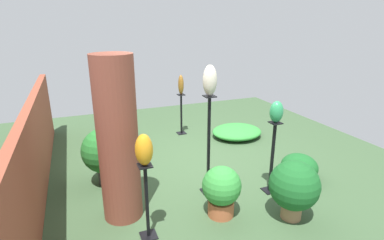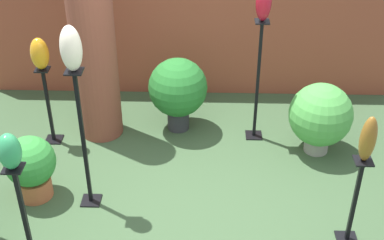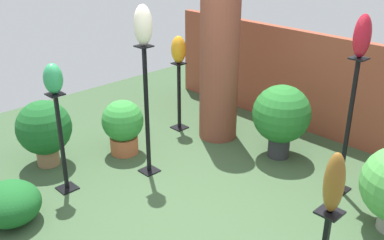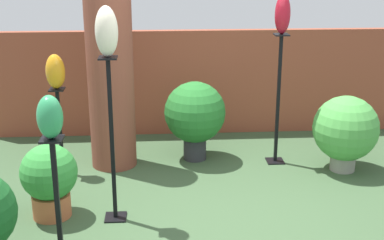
{
  "view_description": "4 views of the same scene",
  "coord_description": "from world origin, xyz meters",
  "px_view_note": "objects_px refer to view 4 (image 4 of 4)",
  "views": [
    {
      "loc": [
        -4.68,
        1.85,
        2.52
      ],
      "look_at": [
        -0.19,
        0.06,
        0.93
      ],
      "focal_mm": 28.0,
      "sensor_mm": 36.0,
      "label": 1
    },
    {
      "loc": [
        0.21,
        -4.12,
        3.73
      ],
      "look_at": [
        0.09,
        0.09,
        1.04
      ],
      "focal_mm": 50.0,
      "sensor_mm": 36.0,
      "label": 2
    },
    {
      "loc": [
        2.74,
        -2.79,
        2.72
      ],
      "look_at": [
        -0.3,
        0.17,
        0.86
      ],
      "focal_mm": 42.0,
      "sensor_mm": 36.0,
      "label": 3
    },
    {
      "loc": [
        -0.54,
        -4.42,
        2.44
      ],
      "look_at": [
        -0.25,
        0.12,
        0.95
      ],
      "focal_mm": 50.0,
      "sensor_mm": 36.0,
      "label": 4
    }
  ],
  "objects_px": {
    "art_vase_amber": "(55,72)",
    "potted_plant_front_left": "(346,130)",
    "pedestal_amber": "(61,135)",
    "pedestal_ivory": "(112,147)",
    "art_vase_ruby": "(283,14)",
    "potted_plant_mid_left": "(195,114)",
    "art_vase_jade": "(50,117)",
    "pedestal_ruby": "(278,105)",
    "brick_pillar": "(110,73)",
    "pedestal_jade": "(58,216)",
    "potted_plant_mid_right": "(49,178)",
    "art_vase_ivory": "(107,31)"
  },
  "relations": [
    {
      "from": "pedestal_amber",
      "to": "art_vase_ruby",
      "type": "distance_m",
      "value": 2.77
    },
    {
      "from": "art_vase_ruby",
      "to": "potted_plant_mid_right",
      "type": "height_order",
      "value": "art_vase_ruby"
    },
    {
      "from": "pedestal_ivory",
      "to": "potted_plant_mid_left",
      "type": "xyz_separation_m",
      "value": [
        0.84,
        1.42,
        -0.15
      ]
    },
    {
      "from": "brick_pillar",
      "to": "art_vase_jade",
      "type": "distance_m",
      "value": 2.24
    },
    {
      "from": "potted_plant_mid_left",
      "to": "pedestal_ivory",
      "type": "bearing_deg",
      "value": -120.67
    },
    {
      "from": "brick_pillar",
      "to": "potted_plant_front_left",
      "type": "distance_m",
      "value": 2.7
    },
    {
      "from": "pedestal_ivory",
      "to": "potted_plant_mid_right",
      "type": "distance_m",
      "value": 0.68
    },
    {
      "from": "pedestal_jade",
      "to": "potted_plant_mid_left",
      "type": "distance_m",
      "value": 2.61
    },
    {
      "from": "pedestal_ivory",
      "to": "pedestal_jade",
      "type": "bearing_deg",
      "value": -110.51
    },
    {
      "from": "pedestal_amber",
      "to": "art_vase_ivory",
      "type": "distance_m",
      "value": 1.84
    },
    {
      "from": "brick_pillar",
      "to": "potted_plant_mid_right",
      "type": "bearing_deg",
      "value": -111.83
    },
    {
      "from": "pedestal_jade",
      "to": "pedestal_ruby",
      "type": "height_order",
      "value": "pedestal_ruby"
    },
    {
      "from": "pedestal_jade",
      "to": "pedestal_ivory",
      "type": "xyz_separation_m",
      "value": [
        0.34,
        0.9,
        0.19
      ]
    },
    {
      "from": "pedestal_ivory",
      "to": "art_vase_jade",
      "type": "height_order",
      "value": "pedestal_ivory"
    },
    {
      "from": "pedestal_ruby",
      "to": "art_vase_jade",
      "type": "bearing_deg",
      "value": -134.4
    },
    {
      "from": "art_vase_ivory",
      "to": "potted_plant_mid_right",
      "type": "xyz_separation_m",
      "value": [
        -0.6,
        0.08,
        -1.36
      ]
    },
    {
      "from": "art_vase_ruby",
      "to": "potted_plant_mid_left",
      "type": "bearing_deg",
      "value": 170.43
    },
    {
      "from": "pedestal_amber",
      "to": "art_vase_jade",
      "type": "distance_m",
      "value": 2.21
    },
    {
      "from": "pedestal_ruby",
      "to": "potted_plant_mid_left",
      "type": "height_order",
      "value": "pedestal_ruby"
    },
    {
      "from": "art_vase_ivory",
      "to": "potted_plant_front_left",
      "type": "distance_m",
      "value": 2.97
    },
    {
      "from": "art_vase_amber",
      "to": "art_vase_jade",
      "type": "xyz_separation_m",
      "value": [
        0.33,
        -2.01,
        0.13
      ]
    },
    {
      "from": "art_vase_ruby",
      "to": "potted_plant_mid_left",
      "type": "relative_size",
      "value": 0.46
    },
    {
      "from": "pedestal_ruby",
      "to": "brick_pillar",
      "type": "bearing_deg",
      "value": 178.49
    },
    {
      "from": "pedestal_amber",
      "to": "pedestal_ivory",
      "type": "height_order",
      "value": "pedestal_ivory"
    },
    {
      "from": "pedestal_jade",
      "to": "potted_plant_mid_right",
      "type": "height_order",
      "value": "pedestal_jade"
    },
    {
      "from": "pedestal_jade",
      "to": "potted_plant_mid_right",
      "type": "bearing_deg",
      "value": 104.89
    },
    {
      "from": "art_vase_amber",
      "to": "pedestal_ruby",
      "type": "bearing_deg",
      "value": 3.72
    },
    {
      "from": "art_vase_ivory",
      "to": "art_vase_amber",
      "type": "bearing_deg",
      "value": 121.01
    },
    {
      "from": "pedestal_amber",
      "to": "pedestal_ruby",
      "type": "bearing_deg",
      "value": 3.72
    },
    {
      "from": "art_vase_ivory",
      "to": "art_vase_ruby",
      "type": "distance_m",
      "value": 2.19
    },
    {
      "from": "art_vase_amber",
      "to": "art_vase_jade",
      "type": "distance_m",
      "value": 2.04
    },
    {
      "from": "pedestal_jade",
      "to": "potted_plant_front_left",
      "type": "bearing_deg",
      "value": 33.59
    },
    {
      "from": "art_vase_amber",
      "to": "potted_plant_front_left",
      "type": "xyz_separation_m",
      "value": [
        3.17,
        -0.13,
        -0.68
      ]
    },
    {
      "from": "art_vase_ruby",
      "to": "potted_plant_mid_left",
      "type": "xyz_separation_m",
      "value": [
        -0.94,
        0.16,
        -1.17
      ]
    },
    {
      "from": "pedestal_ivory",
      "to": "brick_pillar",
      "type": "bearing_deg",
      "value": 94.55
    },
    {
      "from": "pedestal_amber",
      "to": "art_vase_jade",
      "type": "xyz_separation_m",
      "value": [
        0.33,
        -2.01,
        0.85
      ]
    },
    {
      "from": "potted_plant_front_left",
      "to": "pedestal_ruby",
      "type": "bearing_deg",
      "value": 158.22
    },
    {
      "from": "brick_pillar",
      "to": "art_vase_jade",
      "type": "height_order",
      "value": "brick_pillar"
    },
    {
      "from": "brick_pillar",
      "to": "potted_plant_mid_left",
      "type": "height_order",
      "value": "brick_pillar"
    },
    {
      "from": "pedestal_ivory",
      "to": "art_vase_jade",
      "type": "relative_size",
      "value": 4.84
    },
    {
      "from": "brick_pillar",
      "to": "pedestal_ruby",
      "type": "height_order",
      "value": "brick_pillar"
    },
    {
      "from": "brick_pillar",
      "to": "potted_plant_mid_left",
      "type": "relative_size",
      "value": 2.31
    },
    {
      "from": "pedestal_ivory",
      "to": "art_vase_ivory",
      "type": "xyz_separation_m",
      "value": [
        0.0,
        0.0,
        1.04
      ]
    },
    {
      "from": "art_vase_amber",
      "to": "potted_plant_mid_left",
      "type": "relative_size",
      "value": 0.4
    },
    {
      "from": "art_vase_jade",
      "to": "art_vase_ivory",
      "type": "xyz_separation_m",
      "value": [
        0.34,
        0.9,
        0.46
      ]
    },
    {
      "from": "pedestal_ivory",
      "to": "art_vase_amber",
      "type": "relative_size",
      "value": 4.1
    },
    {
      "from": "art_vase_ivory",
      "to": "art_vase_ruby",
      "type": "xyz_separation_m",
      "value": [
        1.79,
        1.27,
        -0.02
      ]
    },
    {
      "from": "pedestal_ivory",
      "to": "art_vase_ivory",
      "type": "distance_m",
      "value": 1.04
    },
    {
      "from": "pedestal_ruby",
      "to": "art_vase_amber",
      "type": "bearing_deg",
      "value": -176.28
    },
    {
      "from": "pedestal_ruby",
      "to": "potted_plant_front_left",
      "type": "relative_size",
      "value": 1.75
    }
  ]
}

